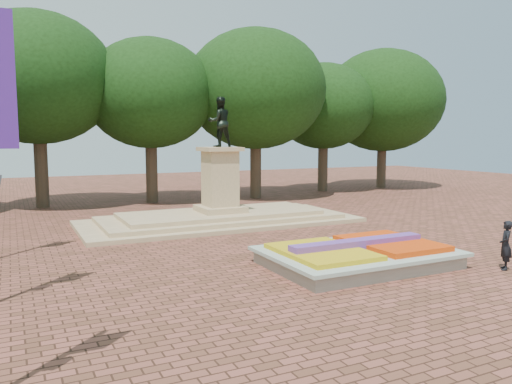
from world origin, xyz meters
TOP-DOWN VIEW (x-y plane):
  - ground at (0.00, 0.00)m, footprint 90.00×90.00m
  - flower_bed at (1.03, -2.00)m, footprint 6.30×4.30m
  - monument at (0.00, 8.00)m, footprint 14.00×6.00m
  - tree_row_back at (2.33, 18.00)m, footprint 44.80×8.80m
  - pedestrian at (5.06, -4.61)m, footprint 0.70×0.70m

SIDE VIEW (x-z plane):
  - ground at x=0.00m, z-range 0.00..0.00m
  - flower_bed at x=1.03m, z-range -0.08..0.83m
  - pedestrian at x=5.06m, z-range 0.00..1.64m
  - monument at x=0.00m, z-range -2.32..4.09m
  - tree_row_back at x=2.33m, z-range 1.46..11.89m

